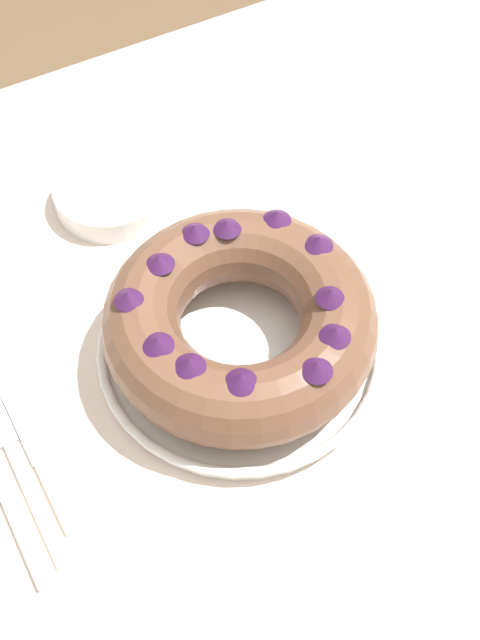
{
  "coord_description": "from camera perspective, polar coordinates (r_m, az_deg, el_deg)",
  "views": [
    {
      "loc": [
        -0.27,
        -0.42,
        1.48
      ],
      "look_at": [
        -0.02,
        0.0,
        0.79
      ],
      "focal_mm": 42.0,
      "sensor_mm": 36.0,
      "label": 1
    }
  ],
  "objects": [
    {
      "name": "ground_plane",
      "position": [
        1.56,
        0.65,
        -16.87
      ],
      "size": [
        8.0,
        8.0,
        0.0
      ],
      "primitive_type": "plane",
      "color": "brown"
    },
    {
      "name": "bundt_cake",
      "position": [
        0.84,
        -0.0,
        0.04
      ],
      "size": [
        0.31,
        0.31,
        0.1
      ],
      "color": "brown",
      "rests_on": "serving_dish"
    },
    {
      "name": "side_bowl",
      "position": [
        1.06,
        -9.78,
        9.44
      ],
      "size": [
        0.16,
        0.16,
        0.03
      ],
      "primitive_type": "cylinder",
      "color": "white",
      "rests_on": "dining_table"
    },
    {
      "name": "serving_dish",
      "position": [
        0.89,
        0.0,
        -2.16
      ],
      "size": [
        0.34,
        0.34,
        0.03
      ],
      "color": "white",
      "rests_on": "dining_table"
    },
    {
      "name": "dining_table",
      "position": [
        0.97,
        1.01,
        -4.4
      ],
      "size": [
        1.47,
        1.26,
        0.72
      ],
      "color": "beige",
      "rests_on": "ground_plane"
    },
    {
      "name": "serving_knife",
      "position": [
        0.85,
        -17.1,
        -13.12
      ],
      "size": [
        0.02,
        0.24,
        0.01
      ],
      "rotation": [
        0.0,
        0.0,
        0.05
      ],
      "color": "white",
      "rests_on": "dining_table"
    },
    {
      "name": "fork",
      "position": [
        0.86,
        -16.48,
        -10.69
      ],
      "size": [
        0.02,
        0.22,
        0.01
      ],
      "rotation": [
        0.0,
        0.0,
        -0.08
      ],
      "color": "white",
      "rests_on": "dining_table"
    },
    {
      "name": "cake_knife",
      "position": [
        0.86,
        -14.79,
        -10.68
      ],
      "size": [
        0.02,
        0.2,
        0.01
      ],
      "rotation": [
        0.0,
        0.0,
        -0.09
      ],
      "color": "white",
      "rests_on": "dining_table"
    }
  ]
}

